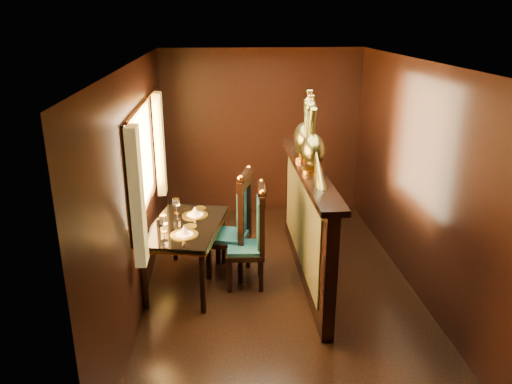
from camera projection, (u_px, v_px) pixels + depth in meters
The scene contains 8 objects.
ground at pixel (281, 290), 5.66m from camera, with size 5.00×5.00×0.00m, color black.
room_shell at pixel (275, 155), 5.14m from camera, with size 3.04×5.04×2.52m.
partition at pixel (306, 220), 5.72m from camera, with size 0.26×2.70×1.36m.
dining_table at pixel (186, 230), 5.56m from camera, with size 1.01×1.39×0.94m.
chair_left at pixel (255, 233), 5.57m from camera, with size 0.45×0.49×1.22m.
chair_right at pixel (238, 221), 5.77m from camera, with size 0.59×0.61×1.31m.
peacock_left at pixel (314, 136), 5.17m from camera, with size 0.25×0.67×0.79m, color #1B512F, non-canonical shape.
peacock_right at pixel (305, 124), 5.63m from camera, with size 0.26×0.70×0.83m, color #1B512F, non-canonical shape.
Camera 1 is at (-0.66, -4.92, 2.94)m, focal length 35.00 mm.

